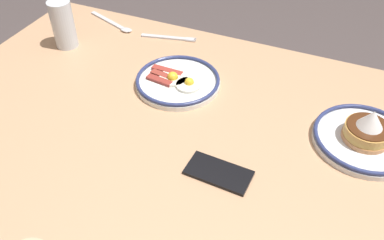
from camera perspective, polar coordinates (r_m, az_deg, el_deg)
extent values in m
cube|color=tan|center=(1.05, -2.66, -1.01)|extent=(1.33, 0.89, 0.04)
cylinder|color=#A87F5D|center=(1.51, 24.09, -8.64)|extent=(0.06, 0.06, 0.68)
cylinder|color=#A87F5D|center=(1.75, -14.17, 2.40)|extent=(0.06, 0.06, 0.68)
cylinder|color=white|center=(1.15, -1.98, 5.23)|extent=(0.24, 0.24, 0.01)
torus|color=navy|center=(1.14, -1.99, 5.71)|extent=(0.23, 0.23, 0.01)
cylinder|color=white|center=(1.12, -0.50, 4.87)|extent=(0.07, 0.07, 0.01)
sphere|color=yellow|center=(1.12, -0.38, 5.28)|extent=(0.03, 0.03, 0.03)
cylinder|color=white|center=(1.15, -2.60, 5.87)|extent=(0.08, 0.08, 0.01)
sphere|color=yellow|center=(1.14, -2.71, 6.00)|extent=(0.03, 0.03, 0.03)
cube|color=#A3372E|center=(1.18, -3.47, 6.87)|extent=(0.09, 0.02, 0.01)
cube|color=#9A392E|center=(1.16, -4.02, 6.22)|extent=(0.08, 0.03, 0.01)
cube|color=#97342C|center=(1.14, -4.58, 5.55)|extent=(0.08, 0.03, 0.01)
cylinder|color=white|center=(1.06, 22.79, -2.63)|extent=(0.24, 0.24, 0.01)
torus|color=navy|center=(1.05, 22.96, -2.16)|extent=(0.24, 0.24, 0.01)
cylinder|color=tan|center=(1.05, 22.98, -2.12)|extent=(0.11, 0.11, 0.01)
cylinder|color=gold|center=(1.04, 23.15, -1.64)|extent=(0.11, 0.11, 0.01)
cylinder|color=gold|center=(1.03, 23.32, -1.16)|extent=(0.11, 0.11, 0.01)
cylinder|color=#4C2814|center=(1.03, 23.43, -0.85)|extent=(0.10, 0.10, 0.00)
cone|color=white|center=(1.01, 23.79, 0.13)|extent=(0.06, 0.06, 0.04)
cylinder|color=silver|center=(1.35, -17.51, 12.60)|extent=(0.07, 0.07, 0.15)
cylinder|color=black|center=(1.36, -17.32, 11.79)|extent=(0.06, 0.06, 0.10)
cube|color=black|center=(0.91, 3.72, -7.33)|extent=(0.15, 0.08, 0.01)
cube|color=silver|center=(1.36, -3.44, 11.39)|extent=(0.17, 0.05, 0.01)
cube|color=silver|center=(1.34, -0.19, 10.96)|extent=(0.03, 0.01, 0.00)
cube|color=silver|center=(1.35, -0.15, 11.09)|extent=(0.03, 0.01, 0.00)
cube|color=silver|center=(1.35, -0.10, 11.21)|extent=(0.03, 0.01, 0.00)
cube|color=silver|center=(1.36, -0.06, 11.34)|extent=(0.03, 0.01, 0.00)
cube|color=silver|center=(1.48, -11.37, 13.28)|extent=(0.19, 0.08, 0.01)
ellipsoid|color=silver|center=(1.42, -9.14, 12.29)|extent=(0.04, 0.03, 0.01)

